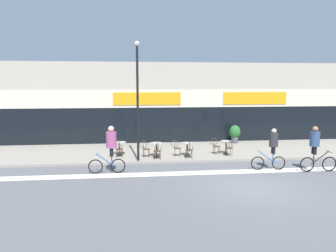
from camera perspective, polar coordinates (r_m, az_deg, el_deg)
The scene contains 20 objects.
ground_plane at distance 13.59m, azimuth 14.96°, elevation -10.49°, with size 120.00×120.00×0.00m, color #5B5B60.
sidewalk_slab at distance 20.27m, azimuth 7.48°, elevation -4.23°, with size 40.00×5.50×0.12m, color gray.
storefront_facade at distance 24.50m, azimuth 4.93°, elevation 4.18°, with size 40.00×4.06×5.55m.
bike_lane_stripe at distance 15.86m, azimuth 11.62°, elevation -7.79°, with size 36.00×0.70×0.01m, color silver.
bistro_table_0 at distance 18.67m, azimuth -8.41°, elevation -3.42°, with size 0.73×0.73×0.73m.
bistro_table_1 at distance 17.99m, azimuth -2.04°, elevation -3.65°, with size 0.71×0.71×0.78m.
bistro_table_2 at distance 18.26m, azimuth 3.39°, elevation -3.59°, with size 0.65×0.65×0.74m.
bistro_table_3 at distance 19.06m, azimuth 10.08°, elevation -3.22°, with size 0.62×0.62×0.75m.
cafe_chair_0_near at distance 18.06m, azimuth -8.50°, elevation -3.80°, with size 0.45×0.60×0.90m.
cafe_chair_1_near at distance 17.39m, azimuth -1.85°, elevation -4.16°, with size 0.45×0.60×0.90m.
cafe_chair_1_side at distance 17.96m, azimuth -4.03°, elevation -3.80°, with size 0.58×0.41×0.90m.
cafe_chair_2_near at distance 17.66m, azimuth 3.73°, elevation -3.99°, with size 0.41×0.58×0.90m.
cafe_chair_2_side at distance 18.18m, azimuth 1.44°, elevation -3.65°, with size 0.60×0.45×0.90m.
cafe_chair_3_near at distance 18.48m, azimuth 10.64°, elevation -3.60°, with size 0.43×0.59×0.90m.
cafe_chair_3_side at distance 18.89m, azimuth 8.25°, elevation -3.31°, with size 0.58×0.42×0.90m.
planter_pot at distance 22.59m, azimuth 11.56°, elevation -1.21°, with size 0.74×0.74×1.22m.
lamp_post at distance 16.82m, azimuth -5.33°, elevation 5.57°, with size 0.26×0.26×6.11m.
cyclist_0 at distance 16.41m, azimuth 17.69°, elevation -3.36°, with size 1.67×0.52×2.00m.
cyclist_1 at distance 15.26m, azimuth -10.00°, elevation -3.28°, with size 1.70×0.50×2.20m.
cyclist_2 at distance 16.76m, azimuth 24.32°, elevation -3.13°, with size 1.79×0.49×2.16m.
Camera 1 is at (-4.83, -12.02, 4.10)m, focal length 35.00 mm.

